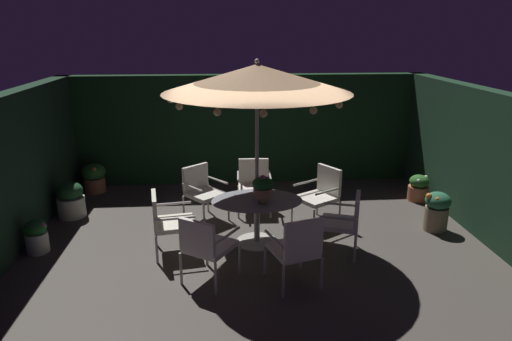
{
  "coord_description": "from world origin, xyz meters",
  "views": [
    {
      "loc": [
        -0.51,
        -6.47,
        3.24
      ],
      "look_at": [
        0.01,
        0.18,
        1.14
      ],
      "focal_mm": 31.82,
      "sensor_mm": 36.0,
      "label": 1
    }
  ],
  "objects": [
    {
      "name": "patio_dining_table",
      "position": [
        0.01,
        0.0,
        0.54
      ],
      "size": [
        1.4,
        1.04,
        0.73
      ],
      "color": "#B8B5A8",
      "rests_on": "ground_plane"
    },
    {
      "name": "ground_plane",
      "position": [
        0.0,
        0.0,
        -0.01
      ],
      "size": [
        7.72,
        6.52,
        0.02
      ],
      "primitive_type": "cube",
      "color": "#453F39"
    },
    {
      "name": "hedge_backdrop_right",
      "position": [
        3.71,
        0.0,
        1.16
      ],
      "size": [
        0.3,
        6.52,
        2.32
      ],
      "primitive_type": "cube",
      "color": "#183320",
      "rests_on": "ground_plane"
    },
    {
      "name": "patio_chair_northeast",
      "position": [
        1.17,
        0.72,
        0.56
      ],
      "size": [
        0.84,
        0.82,
        0.98
      ],
      "color": "#B7B6A9",
      "rests_on": "ground_plane"
    },
    {
      "name": "potted_plant_right_far",
      "position": [
        -3.15,
        2.6,
        0.32
      ],
      "size": [
        0.48,
        0.48,
        0.6
      ],
      "color": "#A16344",
      "rests_on": "ground_plane"
    },
    {
      "name": "potted_plant_back_right",
      "position": [
        3.03,
        0.25,
        0.36
      ],
      "size": [
        0.43,
        0.41,
        0.67
      ],
      "color": "#7B6952",
      "rests_on": "ground_plane"
    },
    {
      "name": "patio_chair_southeast",
      "position": [
        -0.88,
        1.03,
        0.57
      ],
      "size": [
        0.82,
        0.83,
        0.95
      ],
      "color": "#B9ADA7",
      "rests_on": "ground_plane"
    },
    {
      "name": "hedge_backdrop_left",
      "position": [
        -3.71,
        0.0,
        1.16
      ],
      "size": [
        0.3,
        6.52,
        2.32
      ],
      "primitive_type": "cube",
      "color": "#183020",
      "rests_on": "ground_plane"
    },
    {
      "name": "centerpiece_planter",
      "position": [
        0.08,
        -0.15,
        0.99
      ],
      "size": [
        0.31,
        0.31,
        0.44
      ],
      "color": "olive",
      "rests_on": "patio_dining_table"
    },
    {
      "name": "patio_chair_north",
      "position": [
        1.28,
        -0.43,
        0.56
      ],
      "size": [
        0.71,
        0.72,
        0.94
      ],
      "color": "#B4B6A8",
      "rests_on": "ground_plane"
    },
    {
      "name": "patio_chair_west",
      "position": [
        0.42,
        -1.3,
        0.58
      ],
      "size": [
        0.73,
        0.75,
        1.0
      ],
      "color": "#B7B2AB",
      "rests_on": "ground_plane"
    },
    {
      "name": "potted_plant_left_near",
      "position": [
        -3.23,
        1.31,
        0.32
      ],
      "size": [
        0.48,
        0.48,
        0.64
      ],
      "color": "beige",
      "rests_on": "ground_plane"
    },
    {
      "name": "patio_chair_east",
      "position": [
        0.06,
        1.36,
        0.55
      ],
      "size": [
        0.63,
        0.61,
        0.95
      ],
      "color": "#B5B3AD",
      "rests_on": "ground_plane"
    },
    {
      "name": "patio_chair_south",
      "position": [
        -1.34,
        -0.21,
        0.55
      ],
      "size": [
        0.7,
        0.71,
        0.94
      ],
      "color": "#B7AEAD",
      "rests_on": "ground_plane"
    },
    {
      "name": "patio_umbrella",
      "position": [
        0.01,
        0.0,
        2.56
      ],
      "size": [
        2.71,
        2.71,
        2.84
      ],
      "color": "#B3AEA9",
      "rests_on": "ground_plane"
    },
    {
      "name": "hedge_backdrop_rear",
      "position": [
        0.0,
        3.11,
        1.16
      ],
      "size": [
        7.72,
        0.3,
        2.32
      ],
      "primitive_type": "cube",
      "color": "black",
      "rests_on": "ground_plane"
    },
    {
      "name": "patio_chair_southwest",
      "position": [
        -0.75,
        -1.12,
        0.57
      ],
      "size": [
        0.82,
        0.83,
        0.96
      ],
      "color": "#B3B3A8",
      "rests_on": "ground_plane"
    },
    {
      "name": "potted_plant_right_near",
      "position": [
        3.32,
        1.63,
        0.25
      ],
      "size": [
        0.39,
        0.39,
        0.52
      ],
      "color": "#AE6042",
      "rests_on": "ground_plane"
    },
    {
      "name": "potted_plant_left_far",
      "position": [
        -3.32,
        -0.04,
        0.27
      ],
      "size": [
        0.33,
        0.33,
        0.52
      ],
      "color": "beige",
      "rests_on": "ground_plane"
    }
  ]
}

